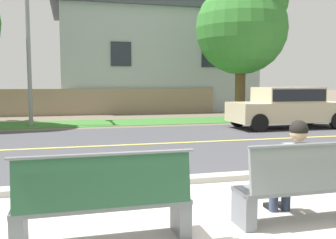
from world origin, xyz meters
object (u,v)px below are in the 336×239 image
at_px(car_beige_near, 287,105).
at_px(bench_right, 311,186).
at_px(streetlamp, 28,30).
at_px(shade_tree_centre, 245,22).
at_px(seated_person_grey, 293,166).
at_px(bench_left, 104,203).

bearing_deg(car_beige_near, bench_right, -120.69).
xyz_separation_m(car_beige_near, streetlamp, (-9.41, 3.40, 2.90)).
bearing_deg(shade_tree_centre, car_beige_near, -88.39).
bearing_deg(shade_tree_centre, bench_right, -112.56).
bearing_deg(bench_right, seated_person_grey, 130.09).
relative_size(car_beige_near, streetlamp, 0.66).
xyz_separation_m(bench_left, seated_person_grey, (2.33, 0.17, 0.22)).
bearing_deg(streetlamp, shade_tree_centre, 0.51).
bearing_deg(streetlamp, car_beige_near, -19.85).
height_order(seated_person_grey, streetlamp, streetlamp).
relative_size(bench_right, seated_person_grey, 1.47).
bearing_deg(bench_right, shade_tree_centre, 67.44).
height_order(bench_right, car_beige_near, car_beige_near).
bearing_deg(shade_tree_centre, bench_left, -121.76).
relative_size(streetlamp, shade_tree_centre, 0.94).
bearing_deg(seated_person_grey, car_beige_near, 58.10).
xyz_separation_m(seated_person_grey, car_beige_near, (5.29, 8.50, 0.18)).
distance_m(bench_left, bench_right, 2.47).
distance_m(bench_right, streetlamp, 13.22).
xyz_separation_m(bench_right, seated_person_grey, (-0.14, 0.17, 0.22)).
relative_size(bench_left, car_beige_near, 0.43).
height_order(bench_right, streetlamp, streetlamp).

